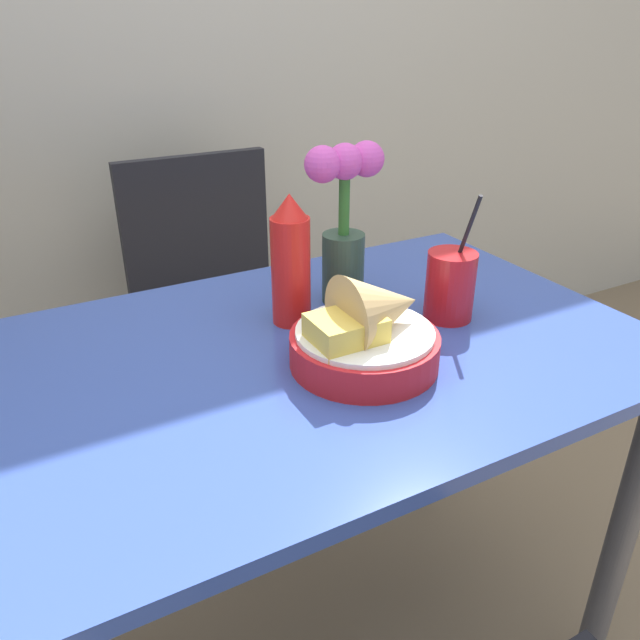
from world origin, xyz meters
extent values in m
cube|color=#334C9E|center=(0.00, 0.00, 0.74)|extent=(1.18, 0.70, 0.02)
cylinder|color=#4C4C51|center=(0.53, -0.29, 0.36)|extent=(0.05, 0.05, 0.73)
cylinder|color=#4C4C51|center=(0.53, 0.29, 0.36)|extent=(0.05, 0.05, 0.73)
cylinder|color=black|center=(-0.06, 0.44, 0.22)|extent=(0.03, 0.03, 0.43)
cylinder|color=black|center=(0.30, 0.44, 0.22)|extent=(0.03, 0.03, 0.43)
cylinder|color=black|center=(-0.06, 0.80, 0.22)|extent=(0.03, 0.03, 0.43)
cylinder|color=black|center=(0.30, 0.80, 0.22)|extent=(0.03, 0.03, 0.43)
cube|color=black|center=(0.12, 0.62, 0.44)|extent=(0.40, 0.40, 0.02)
cube|color=black|center=(0.12, 0.80, 0.68)|extent=(0.40, 0.03, 0.45)
cylinder|color=red|center=(0.09, -0.08, 0.78)|extent=(0.23, 0.23, 0.05)
cylinder|color=white|center=(0.09, -0.08, 0.81)|extent=(0.21, 0.21, 0.01)
cone|color=tan|center=(0.12, -0.08, 0.84)|extent=(0.12, 0.12, 0.12)
cube|color=#E5C14C|center=(0.05, -0.09, 0.83)|extent=(0.10, 0.08, 0.04)
cylinder|color=red|center=(0.06, 0.10, 0.85)|extent=(0.07, 0.07, 0.18)
cone|color=red|center=(0.06, 0.10, 0.96)|extent=(0.06, 0.06, 0.04)
cylinder|color=red|center=(0.30, -0.02, 0.81)|extent=(0.08, 0.08, 0.12)
cylinder|color=black|center=(0.30, -0.02, 0.80)|extent=(0.08, 0.08, 0.10)
cylinder|color=black|center=(0.32, -0.02, 0.87)|extent=(0.01, 0.08, 0.22)
cylinder|color=#2D4738|center=(0.18, 0.13, 0.82)|extent=(0.08, 0.08, 0.13)
cylinder|color=#33722D|center=(0.18, 0.13, 0.94)|extent=(0.02, 0.02, 0.12)
sphere|color=#D14CB2|center=(0.18, 0.13, 1.01)|extent=(0.06, 0.06, 0.06)
sphere|color=#D14CB2|center=(0.14, 0.13, 1.01)|extent=(0.06, 0.06, 0.06)
sphere|color=#D14CB2|center=(0.22, 0.13, 1.01)|extent=(0.06, 0.06, 0.06)
camera|label=1|loc=(-0.36, -0.77, 1.24)|focal=35.00mm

